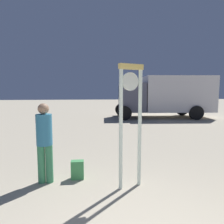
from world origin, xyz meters
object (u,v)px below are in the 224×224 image
(person_near_clock, at_px, (44,139))
(backpack, at_px, (77,170))
(box_truck_near, at_px, (167,95))
(standing_clock, at_px, (131,115))

(person_near_clock, relative_size, backpack, 4.10)
(backpack, height_order, box_truck_near, box_truck_near)
(backpack, xyz_separation_m, box_truck_near, (5.57, 9.17, 1.37))
(standing_clock, xyz_separation_m, box_truck_near, (4.53, 9.63, 0.14))
(backpack, bearing_deg, person_near_clock, -170.85)
(box_truck_near, bearing_deg, standing_clock, -115.20)
(standing_clock, bearing_deg, backpack, 156.12)
(standing_clock, relative_size, box_truck_near, 0.35)
(backpack, relative_size, box_truck_near, 0.06)
(standing_clock, bearing_deg, box_truck_near, 64.80)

